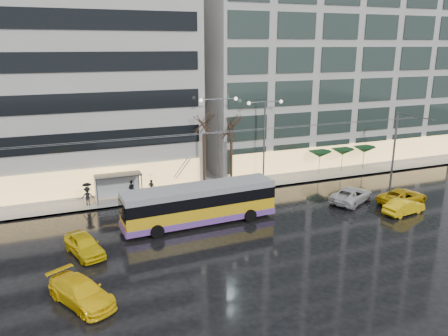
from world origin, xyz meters
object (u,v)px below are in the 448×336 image
trolleybus (200,205)px  taxi_a (84,245)px  street_lamp_near (219,130)px  bus_shelter (114,182)px

trolleybus → taxi_a: (-9.19, -2.29, -0.85)m
street_lamp_near → trolleybus: bearing=-120.6°
bus_shelter → taxi_a: bus_shelter is taller
trolleybus → bus_shelter: size_ratio=3.01×
street_lamp_near → taxi_a: (-13.84, -10.15, -5.27)m
trolleybus → street_lamp_near: size_ratio=1.40×
street_lamp_near → taxi_a: 17.95m
taxi_a → bus_shelter: bearing=53.7°
trolleybus → bus_shelter: 9.65m
street_lamp_near → taxi_a: bearing=-143.7°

